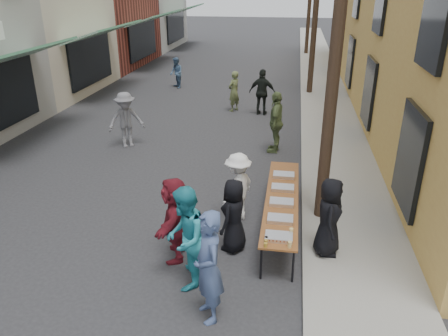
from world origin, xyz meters
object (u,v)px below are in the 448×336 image
(serving_table, at_px, (282,199))
(catering_tray_sausage, at_px, (279,237))
(server, at_px, (329,217))
(utility_pole_near, at_px, (340,13))
(guest_front_c, at_px, (185,238))
(guest_front_a, at_px, (234,215))

(serving_table, xyz_separation_m, catering_tray_sausage, (0.00, -1.65, 0.08))
(catering_tray_sausage, distance_m, server, 1.16)
(utility_pole_near, bearing_deg, server, -88.10)
(server, bearing_deg, guest_front_c, 118.76)
(serving_table, height_order, guest_front_c, guest_front_c)
(utility_pole_near, xyz_separation_m, guest_front_a, (-1.80, -1.52, -3.73))
(catering_tray_sausage, bearing_deg, guest_front_c, -160.52)
(catering_tray_sausage, bearing_deg, server, 36.83)
(catering_tray_sausage, height_order, guest_front_a, guest_front_a)
(serving_table, distance_m, guest_front_a, 1.34)
(utility_pole_near, relative_size, catering_tray_sausage, 18.00)
(utility_pole_near, height_order, guest_front_c, utility_pole_near)
(serving_table, bearing_deg, catering_tray_sausage, -90.00)
(guest_front_a, bearing_deg, server, 110.28)
(catering_tray_sausage, bearing_deg, serving_table, 90.00)
(serving_table, bearing_deg, guest_front_c, -125.89)
(serving_table, distance_m, server, 1.34)
(serving_table, bearing_deg, utility_pole_near, 32.22)
(server, bearing_deg, serving_table, 46.45)
(catering_tray_sausage, bearing_deg, utility_pole_near, 68.27)
(utility_pole_near, xyz_separation_m, serving_table, (-0.88, -0.55, -3.79))
(guest_front_a, height_order, guest_front_c, guest_front_c)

